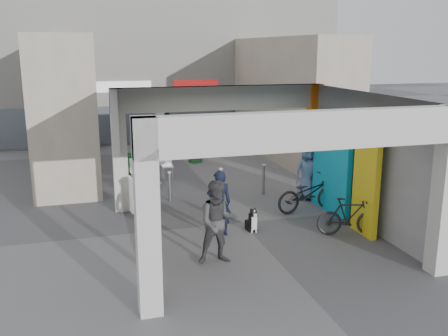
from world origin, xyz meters
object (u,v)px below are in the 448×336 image
object	(u,v)px
produce_stand	(134,165)
bicycle_front	(308,193)
man_with_dog	(219,203)
bicycle_rear	(350,216)
cafe_set	(150,172)
man_crates	(168,133)
border_collie	(252,222)
man_back_turned	(219,222)
man_elderly	(308,172)
white_van	(215,130)

from	to	relation	value
produce_stand	bicycle_front	xyz separation A→B (m)	(4.35, -5.83, 0.21)
man_with_dog	bicycle_rear	size ratio (longest dim) A/B	1.02
cafe_set	bicycle_front	xyz separation A→B (m)	(3.93, -4.46, 0.19)
man_crates	man_with_dog	bearing A→B (deg)	102.25
border_collie	man_back_turned	xyz separation A→B (m)	(-1.34, -1.60, 0.67)
man_elderly	cafe_set	bearing A→B (deg)	145.29
white_van	man_crates	bearing A→B (deg)	144.44
produce_stand	bicycle_rear	world-z (taller)	bicycle_rear
border_collie	white_van	bearing A→B (deg)	75.63
man_back_turned	white_van	xyz separation A→B (m)	(3.58, 13.77, -0.31)
bicycle_rear	white_van	size ratio (longest dim) A/B	0.45
bicycle_rear	man_elderly	bearing A→B (deg)	10.00
cafe_set	man_with_dog	bearing A→B (deg)	-80.12
border_collie	man_with_dog	size ratio (longest dim) A/B	0.39
produce_stand	man_elderly	bearing A→B (deg)	-39.26
border_collie	white_van	distance (m)	12.38
cafe_set	white_van	size ratio (longest dim) A/B	0.44
cafe_set	man_with_dog	xyz separation A→B (m)	(0.97, -5.58, 0.50)
bicycle_rear	white_van	distance (m)	13.09
cafe_set	man_with_dog	world-z (taller)	man_with_dog
bicycle_rear	white_van	xyz separation A→B (m)	(0.01, 13.09, 0.12)
produce_stand	white_van	bearing A→B (deg)	54.70
man_elderly	bicycle_front	size ratio (longest dim) A/B	0.86
cafe_set	produce_stand	distance (m)	1.43
man_crates	bicycle_rear	distance (m)	11.24
cafe_set	border_collie	world-z (taller)	cafe_set
bicycle_front	man_with_dog	bearing A→B (deg)	102.11
man_with_dog	man_crates	xyz separation A→B (m)	(0.44, 10.00, 0.10)
cafe_set	bicycle_front	bearing A→B (deg)	-48.61
bicycle_front	white_van	world-z (taller)	white_van
man_crates	border_collie	bearing A→B (deg)	107.33
cafe_set	man_back_turned	xyz separation A→B (m)	(0.53, -7.17, 0.59)
produce_stand	man_crates	xyz separation A→B (m)	(1.83, 3.04, 0.62)
border_collie	white_van	world-z (taller)	white_van
white_van	man_with_dog	bearing A→B (deg)	-179.03
produce_stand	cafe_set	bearing A→B (deg)	-67.56
man_elderly	white_van	size ratio (longest dim) A/B	0.48
white_van	produce_stand	bearing A→B (deg)	154.52
man_crates	white_van	xyz separation A→B (m)	(2.69, 2.18, -0.32)
man_with_dog	bicycle_rear	distance (m)	3.27
border_collie	man_with_dog	xyz separation A→B (m)	(-0.89, -0.01, 0.58)
cafe_set	man_elderly	world-z (taller)	man_elderly
man_elderly	produce_stand	bearing A→B (deg)	138.28
produce_stand	border_collie	bearing A→B (deg)	-66.28
man_with_dog	man_elderly	size ratio (longest dim) A/B	0.97
man_elderly	white_van	world-z (taller)	man_elderly
cafe_set	man_crates	world-z (taller)	man_crates
bicycle_front	cafe_set	bearing A→B (deg)	32.71
white_van	bicycle_rear	bearing A→B (deg)	-164.64
man_crates	white_van	size ratio (longest dim) A/B	0.52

